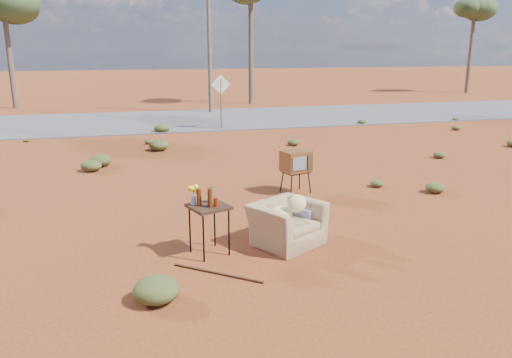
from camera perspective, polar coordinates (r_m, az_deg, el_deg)
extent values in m
plane|color=maroon|center=(8.69, 1.31, -6.95)|extent=(140.00, 140.00, 0.00)
cube|color=#565659|center=(23.08, -9.07, 6.66)|extent=(140.00, 7.00, 0.04)
imported|color=#937750|center=(8.35, 3.51, -4.36)|extent=(1.31, 1.16, 0.96)
ellipsoid|color=#F5EC96|center=(8.32, 3.02, -3.85)|extent=(0.35, 0.35, 0.20)
ellipsoid|color=#F5EC96|center=(8.19, 4.73, -2.84)|extent=(0.31, 0.15, 0.31)
cube|color=navy|center=(8.84, 5.25, -4.66)|extent=(0.75, 0.85, 0.56)
cube|color=black|center=(11.32, 4.57, 0.81)|extent=(0.63, 0.55, 0.03)
cylinder|color=black|center=(11.09, 4.07, -0.79)|extent=(0.03, 0.03, 0.49)
cylinder|color=black|center=(11.37, 6.12, -0.44)|extent=(0.03, 0.03, 0.49)
cylinder|color=black|center=(11.39, 2.97, -0.34)|extent=(0.03, 0.03, 0.49)
cylinder|color=black|center=(11.67, 4.99, -0.02)|extent=(0.03, 0.03, 0.49)
cube|color=brown|center=(11.26, 4.59, 2.04)|extent=(0.71, 0.62, 0.47)
cube|color=slate|center=(11.02, 4.98, 1.74)|extent=(0.35, 0.12, 0.29)
cube|color=#472D19|center=(11.19, 6.21, 1.92)|extent=(0.14, 0.06, 0.33)
cube|color=#331D12|center=(7.88, -5.43, -3.16)|extent=(0.73, 0.73, 0.05)
cylinder|color=black|center=(7.73, -6.02, -6.70)|extent=(0.03, 0.03, 0.80)
cylinder|color=black|center=(7.93, -3.12, -6.04)|extent=(0.03, 0.03, 0.80)
cylinder|color=black|center=(8.10, -7.56, -5.70)|extent=(0.03, 0.03, 0.80)
cylinder|color=black|center=(8.30, -4.75, -5.11)|extent=(0.03, 0.03, 0.80)
cylinder|color=#49200C|center=(7.82, -6.54, -2.04)|extent=(0.08, 0.08, 0.30)
cylinder|color=#49200C|center=(7.74, -5.29, -2.08)|extent=(0.08, 0.08, 0.32)
cylinder|color=#255424|center=(7.98, -5.14, -1.73)|extent=(0.07, 0.07, 0.27)
cylinder|color=#B02A0E|center=(7.79, -4.60, -2.62)|extent=(0.07, 0.07, 0.15)
cylinder|color=silver|center=(7.92, -7.13, -2.35)|extent=(0.09, 0.09, 0.16)
ellipsoid|color=yellow|center=(7.87, -7.17, -1.17)|extent=(0.18, 0.18, 0.14)
cylinder|color=#502815|center=(7.45, -4.40, -10.67)|extent=(1.17, 0.96, 0.04)
cylinder|color=brown|center=(20.22, -4.01, 8.48)|extent=(0.06, 0.06, 2.00)
cube|color=silver|center=(20.15, -4.05, 10.74)|extent=(0.78, 0.04, 0.78)
cylinder|color=brown|center=(30.30, -26.39, 12.91)|extent=(0.28, 0.28, 6.00)
ellipsoid|color=#40552C|center=(30.39, -26.95, 17.60)|extent=(3.20, 3.20, 2.20)
cylinder|color=brown|center=(29.65, -0.60, 15.36)|extent=(0.28, 0.28, 7.00)
cylinder|color=brown|center=(39.95, 23.35, 13.69)|extent=(0.28, 0.28, 6.50)
ellipsoid|color=#40552C|center=(40.04, 23.76, 17.61)|extent=(3.20, 3.20, 2.20)
cylinder|color=brown|center=(25.62, -5.40, 16.50)|extent=(0.20, 0.20, 8.00)
ellipsoid|color=#455023|center=(12.09, 19.78, -0.93)|extent=(0.44, 0.44, 0.24)
ellipsoid|color=#455023|center=(14.59, -17.37, 2.05)|extent=(0.60, 0.60, 0.33)
ellipsoid|color=#455023|center=(15.94, 20.22, 2.60)|extent=(0.36, 0.36, 0.20)
ellipsoid|color=#455023|center=(16.95, 4.28, 4.20)|extent=(0.40, 0.40, 0.22)
ellipsoid|color=#455023|center=(17.55, -12.09, 4.19)|extent=(0.30, 0.30, 0.17)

